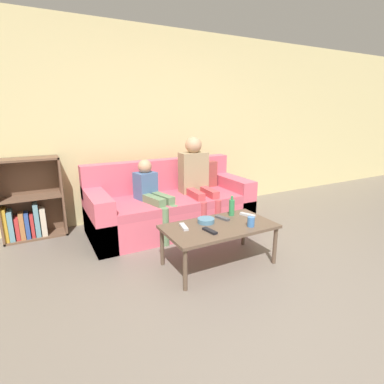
{
  "coord_description": "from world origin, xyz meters",
  "views": [
    {
      "loc": [
        -1.64,
        -1.36,
        1.5
      ],
      "look_at": [
        -0.12,
        1.49,
        0.63
      ],
      "focal_mm": 28.0,
      "sensor_mm": 36.0,
      "label": 1
    }
  ],
  "objects_px": {
    "couch": "(171,206)",
    "snack_bowl": "(206,221)",
    "tv_remote_3": "(184,227)",
    "tv_remote_0": "(222,218)",
    "tv_remote_1": "(210,231)",
    "bookshelf": "(29,207)",
    "person_adult": "(196,175)",
    "tv_remote_2": "(248,215)",
    "person_child": "(153,194)",
    "bottle": "(232,207)",
    "coffee_table": "(219,229)",
    "cup_near": "(251,222)"
  },
  "relations": [
    {
      "from": "couch",
      "to": "snack_bowl",
      "type": "relative_size",
      "value": 12.13
    },
    {
      "from": "tv_remote_3",
      "to": "couch",
      "type": "bearing_deg",
      "value": 83.23
    },
    {
      "from": "tv_remote_0",
      "to": "tv_remote_1",
      "type": "bearing_deg",
      "value": -156.6
    },
    {
      "from": "bookshelf",
      "to": "tv_remote_0",
      "type": "height_order",
      "value": "bookshelf"
    },
    {
      "from": "person_adult",
      "to": "tv_remote_2",
      "type": "height_order",
      "value": "person_adult"
    },
    {
      "from": "person_child",
      "to": "snack_bowl",
      "type": "xyz_separation_m",
      "value": [
        0.23,
        -0.87,
        -0.1
      ]
    },
    {
      "from": "snack_bowl",
      "to": "bottle",
      "type": "xyz_separation_m",
      "value": [
        0.35,
        0.06,
        0.07
      ]
    },
    {
      "from": "bookshelf",
      "to": "snack_bowl",
      "type": "height_order",
      "value": "bookshelf"
    },
    {
      "from": "couch",
      "to": "tv_remote_1",
      "type": "xyz_separation_m",
      "value": [
        -0.15,
        -1.23,
        0.14
      ]
    },
    {
      "from": "person_adult",
      "to": "tv_remote_3",
      "type": "height_order",
      "value": "person_adult"
    },
    {
      "from": "coffee_table",
      "to": "tv_remote_3",
      "type": "height_order",
      "value": "tv_remote_3"
    },
    {
      "from": "person_adult",
      "to": "tv_remote_2",
      "type": "bearing_deg",
      "value": -81.61
    },
    {
      "from": "bookshelf",
      "to": "coffee_table",
      "type": "height_order",
      "value": "bookshelf"
    },
    {
      "from": "person_child",
      "to": "bottle",
      "type": "xyz_separation_m",
      "value": [
        0.59,
        -0.81,
        -0.03
      ]
    },
    {
      "from": "tv_remote_3",
      "to": "person_adult",
      "type": "bearing_deg",
      "value": 65.78
    },
    {
      "from": "tv_remote_1",
      "to": "tv_remote_2",
      "type": "distance_m",
      "value": 0.62
    },
    {
      "from": "couch",
      "to": "tv_remote_0",
      "type": "relative_size",
      "value": 11.75
    },
    {
      "from": "person_adult",
      "to": "tv_remote_3",
      "type": "distance_m",
      "value": 1.18
    },
    {
      "from": "cup_near",
      "to": "tv_remote_1",
      "type": "bearing_deg",
      "value": 170.47
    },
    {
      "from": "bookshelf",
      "to": "tv_remote_1",
      "type": "height_order",
      "value": "bookshelf"
    },
    {
      "from": "person_adult",
      "to": "person_child",
      "type": "distance_m",
      "value": 0.65
    },
    {
      "from": "person_adult",
      "to": "cup_near",
      "type": "distance_m",
      "value": 1.24
    },
    {
      "from": "bookshelf",
      "to": "person_child",
      "type": "height_order",
      "value": "bookshelf"
    },
    {
      "from": "tv_remote_2",
      "to": "bottle",
      "type": "bearing_deg",
      "value": 122.07
    },
    {
      "from": "couch",
      "to": "cup_near",
      "type": "bearing_deg",
      "value": -78.32
    },
    {
      "from": "person_adult",
      "to": "tv_remote_2",
      "type": "relative_size",
      "value": 6.77
    },
    {
      "from": "coffee_table",
      "to": "cup_near",
      "type": "bearing_deg",
      "value": -33.49
    },
    {
      "from": "bookshelf",
      "to": "bottle",
      "type": "height_order",
      "value": "bookshelf"
    },
    {
      "from": "coffee_table",
      "to": "bottle",
      "type": "distance_m",
      "value": 0.36
    },
    {
      "from": "person_child",
      "to": "tv_remote_2",
      "type": "height_order",
      "value": "person_child"
    },
    {
      "from": "person_child",
      "to": "tv_remote_1",
      "type": "relative_size",
      "value": 5.33
    },
    {
      "from": "cup_near",
      "to": "tv_remote_1",
      "type": "xyz_separation_m",
      "value": [
        -0.42,
        0.07,
        -0.04
      ]
    },
    {
      "from": "cup_near",
      "to": "bookshelf",
      "type": "bearing_deg",
      "value": 136.24
    },
    {
      "from": "tv_remote_1",
      "to": "bookshelf",
      "type": "bearing_deg",
      "value": 121.6
    },
    {
      "from": "coffee_table",
      "to": "person_child",
      "type": "bearing_deg",
      "value": 107.28
    },
    {
      "from": "person_adult",
      "to": "bottle",
      "type": "bearing_deg",
      "value": -90.43
    },
    {
      "from": "person_adult",
      "to": "cup_near",
      "type": "bearing_deg",
      "value": -90.6
    },
    {
      "from": "tv_remote_3",
      "to": "snack_bowl",
      "type": "xyz_separation_m",
      "value": [
        0.26,
        0.02,
        0.01
      ]
    },
    {
      "from": "couch",
      "to": "coffee_table",
      "type": "relative_size",
      "value": 1.9
    },
    {
      "from": "bookshelf",
      "to": "person_adult",
      "type": "xyz_separation_m",
      "value": [
        1.97,
        -0.6,
        0.31
      ]
    },
    {
      "from": "coffee_table",
      "to": "person_child",
      "type": "relative_size",
      "value": 1.17
    },
    {
      "from": "couch",
      "to": "bottle",
      "type": "relative_size",
      "value": 9.63
    },
    {
      "from": "tv_remote_3",
      "to": "bottle",
      "type": "bearing_deg",
      "value": 17.69
    },
    {
      "from": "couch",
      "to": "bottle",
      "type": "distance_m",
      "value": 1.02
    },
    {
      "from": "couch",
      "to": "bottle",
      "type": "xyz_separation_m",
      "value": [
        0.29,
        -0.95,
        0.22
      ]
    },
    {
      "from": "tv_remote_2",
      "to": "tv_remote_1",
      "type": "bearing_deg",
      "value": 173.08
    },
    {
      "from": "couch",
      "to": "snack_bowl",
      "type": "xyz_separation_m",
      "value": [
        -0.06,
        -1.01,
        0.15
      ]
    },
    {
      "from": "couch",
      "to": "tv_remote_3",
      "type": "height_order",
      "value": "couch"
    },
    {
      "from": "tv_remote_1",
      "to": "bottle",
      "type": "bearing_deg",
      "value": 23.69
    },
    {
      "from": "person_adult",
      "to": "tv_remote_1",
      "type": "bearing_deg",
      "value": -110.56
    }
  ]
}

